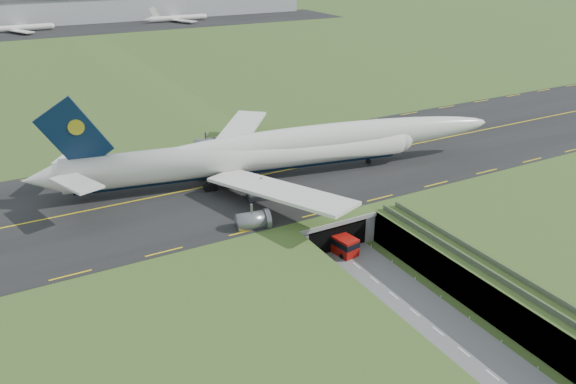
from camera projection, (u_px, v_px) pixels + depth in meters
ground at (363, 272)px, 93.86m from camera, size 900.00×900.00×0.00m
airfield_deck at (364, 257)px, 92.63m from camera, size 800.00×800.00×6.00m
trench_road at (392, 294)px, 87.81m from camera, size 12.00×75.00×0.20m
taxiway at (273, 173)px, 117.79m from camera, size 800.00×44.00×0.18m
tunnel_portal at (313, 215)px, 105.87m from camera, size 17.00×22.30×6.00m
guideway at (505, 284)px, 81.18m from camera, size 3.00×53.00×7.05m
jumbo_jet at (278, 151)px, 114.29m from camera, size 97.73×61.64×20.71m
shuttle_tram at (337, 242)px, 99.71m from camera, size 4.42×8.62×3.34m
cargo_terminal at (65, 9)px, 327.86m from camera, size 320.00×67.00×15.60m
distant_hills at (124, 12)px, 467.98m from camera, size 700.00×91.00×60.00m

